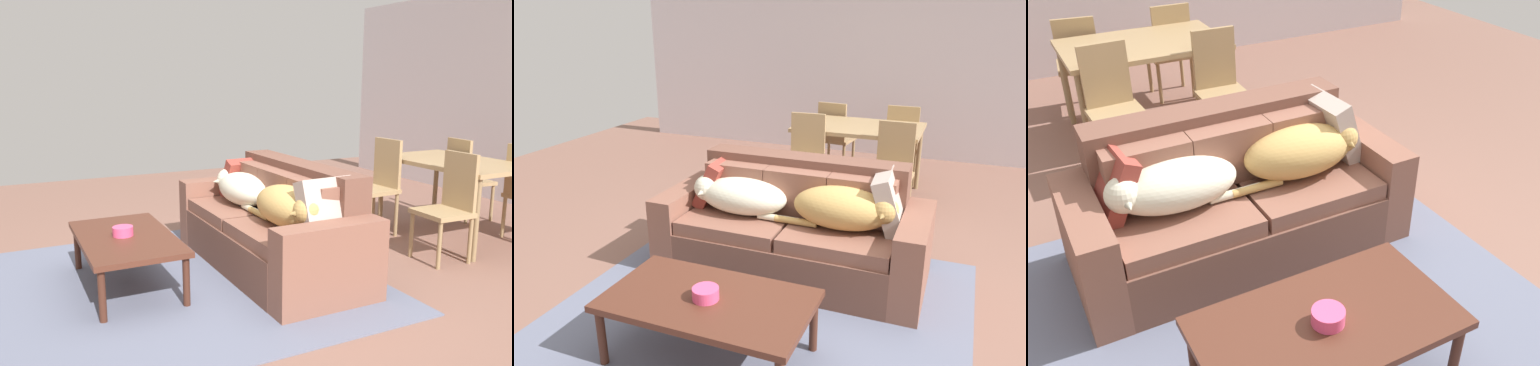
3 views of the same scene
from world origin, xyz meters
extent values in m
plane|color=#825A4C|center=(0.00, 0.00, 0.00)|extent=(10.00, 10.00, 0.00)
cube|color=slate|center=(-0.26, -0.57, 0.01)|extent=(2.70, 2.72, 0.01)
cube|color=brown|center=(-0.26, 0.15, 0.18)|extent=(1.62, 0.85, 0.36)
cube|color=brown|center=(-0.67, 0.15, 0.41)|extent=(0.79, 0.81, 0.10)
cube|color=brown|center=(0.14, 0.15, 0.41)|extent=(0.79, 0.81, 0.10)
cube|color=brown|center=(-0.26, 0.45, 0.67)|extent=(1.62, 0.24, 0.41)
cube|color=brown|center=(-0.76, 0.26, 0.64)|extent=(0.50, 0.16, 0.34)
cube|color=brown|center=(-0.26, 0.26, 0.64)|extent=(0.50, 0.16, 0.34)
cube|color=brown|center=(0.24, 0.26, 0.64)|extent=(0.50, 0.16, 0.34)
cube|color=brown|center=(-1.17, 0.15, 0.30)|extent=(0.20, 0.84, 0.61)
cube|color=brown|center=(0.65, 0.15, 0.30)|extent=(0.20, 0.84, 0.61)
ellipsoid|color=beige|center=(-0.65, 0.12, 0.60)|extent=(0.71, 0.37, 0.28)
sphere|color=beige|center=(-0.95, 0.09, 0.64)|extent=(0.20, 0.20, 0.20)
cone|color=#A3A08B|center=(-0.95, 0.00, 0.63)|extent=(0.09, 0.11, 0.09)
cylinder|color=beige|center=(-0.33, 0.04, 0.49)|extent=(0.32, 0.05, 0.05)
ellipsoid|color=tan|center=(0.13, 0.12, 0.62)|extent=(0.71, 0.38, 0.31)
sphere|color=tan|center=(0.43, 0.10, 0.65)|extent=(0.20, 0.20, 0.20)
cone|color=olive|center=(0.43, 0.01, 0.64)|extent=(0.09, 0.11, 0.09)
cylinder|color=tan|center=(-0.19, 0.04, 0.49)|extent=(0.32, 0.05, 0.05)
cube|color=brown|center=(-0.97, 0.25, 0.63)|extent=(0.28, 0.40, 0.39)
cube|color=#B5A397|center=(0.45, 0.26, 0.65)|extent=(0.28, 0.44, 0.44)
cube|color=#522A1D|center=(-0.36, -1.00, 0.39)|extent=(1.19, 0.67, 0.04)
cylinder|color=#462419|center=(0.19, -1.28, 0.18)|extent=(0.05, 0.05, 0.37)
cylinder|color=#462419|center=(-0.90, -0.71, 0.18)|extent=(0.05, 0.05, 0.37)
cylinder|color=#462419|center=(0.19, -0.71, 0.18)|extent=(0.05, 0.05, 0.37)
cylinder|color=#EA4C7F|center=(-0.36, -1.01, 0.44)|extent=(0.15, 0.15, 0.07)
cube|color=tan|center=(-0.21, 2.20, 0.75)|extent=(1.34, 0.87, 0.04)
cylinder|color=#8E724D|center=(-0.83, 1.81, 0.37)|extent=(0.05, 0.05, 0.73)
cylinder|color=#8E724D|center=(0.41, 1.81, 0.37)|extent=(0.05, 0.05, 0.73)
cylinder|color=#8E724D|center=(-0.83, 2.58, 0.37)|extent=(0.05, 0.05, 0.73)
cylinder|color=#8E724D|center=(0.41, 2.58, 0.37)|extent=(0.05, 0.05, 0.73)
cube|color=tan|center=(-0.63, 1.53, 0.46)|extent=(0.42, 0.42, 0.04)
cube|color=tan|center=(-0.64, 1.71, 0.72)|extent=(0.36, 0.05, 0.49)
cylinder|color=#967951|center=(-0.80, 1.36, 0.22)|extent=(0.04, 0.04, 0.44)
cylinder|color=#967951|center=(-0.46, 1.37, 0.22)|extent=(0.04, 0.04, 0.44)
cylinder|color=#967951|center=(-0.81, 1.70, 0.22)|extent=(0.04, 0.04, 0.44)
cylinder|color=#967951|center=(-0.47, 1.71, 0.22)|extent=(0.04, 0.04, 0.44)
cube|color=tan|center=(0.25, 1.57, 0.42)|extent=(0.41, 0.41, 0.04)
cube|color=tan|center=(0.26, 1.75, 0.69)|extent=(0.36, 0.05, 0.49)
cylinder|color=#967951|center=(0.07, 1.41, 0.20)|extent=(0.04, 0.04, 0.40)
cylinder|color=#967951|center=(0.41, 1.40, 0.20)|extent=(0.04, 0.04, 0.40)
cylinder|color=#967951|center=(0.09, 1.75, 0.20)|extent=(0.04, 0.04, 0.40)
cylinder|color=#967951|center=(0.43, 1.74, 0.20)|extent=(0.04, 0.04, 0.40)
cube|color=tan|center=(-0.64, 2.91, 0.42)|extent=(0.45, 0.45, 0.04)
cube|color=tan|center=(-0.66, 2.73, 0.68)|extent=(0.36, 0.08, 0.46)
cylinder|color=#967951|center=(-0.45, 3.05, 0.20)|extent=(0.04, 0.04, 0.40)
cylinder|color=#967951|center=(-0.79, 3.10, 0.20)|extent=(0.04, 0.04, 0.40)
cylinder|color=#967951|center=(-0.49, 2.72, 0.20)|extent=(0.04, 0.04, 0.40)
cylinder|color=#967951|center=(-0.83, 2.76, 0.20)|extent=(0.04, 0.04, 0.40)
cube|color=tan|center=(0.20, 2.82, 0.43)|extent=(0.40, 0.40, 0.04)
cube|color=tan|center=(0.20, 2.64, 0.69)|extent=(0.36, 0.04, 0.49)
cylinder|color=#967951|center=(0.37, 2.99, 0.20)|extent=(0.04, 0.04, 0.41)
cylinder|color=#967951|center=(0.03, 2.99, 0.20)|extent=(0.04, 0.04, 0.41)
cylinder|color=#967951|center=(0.37, 2.65, 0.20)|extent=(0.04, 0.04, 0.41)
cylinder|color=#967951|center=(0.03, 2.65, 0.20)|extent=(0.04, 0.04, 0.41)
camera|label=1|loc=(3.46, -1.80, 1.56)|focal=36.93mm
camera|label=2|loc=(0.90, -3.18, 1.94)|focal=35.33mm
camera|label=3|loc=(-1.42, -2.56, 2.25)|focal=40.41mm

